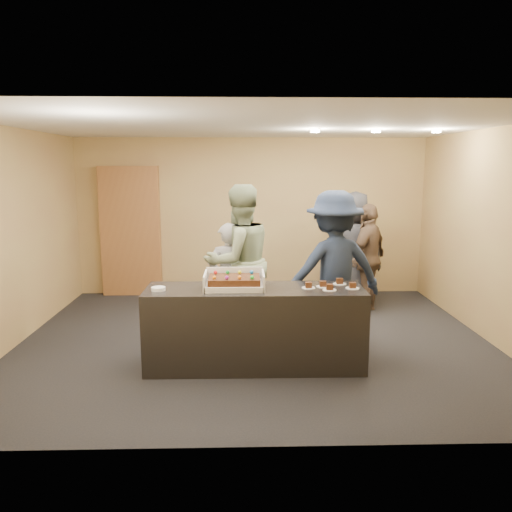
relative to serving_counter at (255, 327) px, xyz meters
name	(u,v)px	position (x,y,z in m)	size (l,w,h in m)	color
room	(255,237)	(0.02, 0.84, 0.90)	(6.04, 6.00, 2.70)	black
serving_counter	(255,327)	(0.00, 0.00, 0.00)	(2.40, 0.70, 0.90)	black
storage_cabinet	(131,232)	(-2.06, 3.25, 0.66)	(1.01, 0.15, 2.22)	brown
cake_box	(234,284)	(-0.23, 0.02, 0.49)	(0.65, 0.45, 0.19)	white
sheet_cake	(234,280)	(-0.23, 0.00, 0.55)	(0.56, 0.38, 0.11)	#34180C
plate_stack	(158,289)	(-1.04, -0.08, 0.47)	(0.15, 0.15, 0.04)	white
slice_a	(308,286)	(0.59, -0.02, 0.47)	(0.15, 0.15, 0.07)	white
slice_b	(323,285)	(0.75, 0.03, 0.47)	(0.15, 0.15, 0.07)	white
slice_c	(330,288)	(0.80, -0.12, 0.47)	(0.15, 0.15, 0.07)	white
slice_d	(340,282)	(0.97, 0.16, 0.47)	(0.15, 0.15, 0.07)	white
slice_e	(352,286)	(1.07, -0.05, 0.47)	(0.15, 0.15, 0.07)	white
person_server_grey	(228,279)	(-0.33, 1.09, 0.30)	(0.55, 0.36, 1.50)	#98999D
person_sage_man	(239,262)	(-0.18, 1.05, 0.55)	(0.97, 0.76, 2.00)	gray
person_navy_man	(333,270)	(0.98, 0.63, 0.52)	(1.25, 0.72, 1.94)	#202C45
person_brown_extra	(368,258)	(1.79, 2.13, 0.38)	(0.98, 0.41, 1.67)	brown
person_dark_suit	(354,250)	(1.62, 2.38, 0.47)	(0.90, 0.59, 1.84)	#25262A
ceiling_spotlights	(376,131)	(1.62, 1.34, 2.22)	(1.72, 0.12, 0.03)	#FFEAC6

